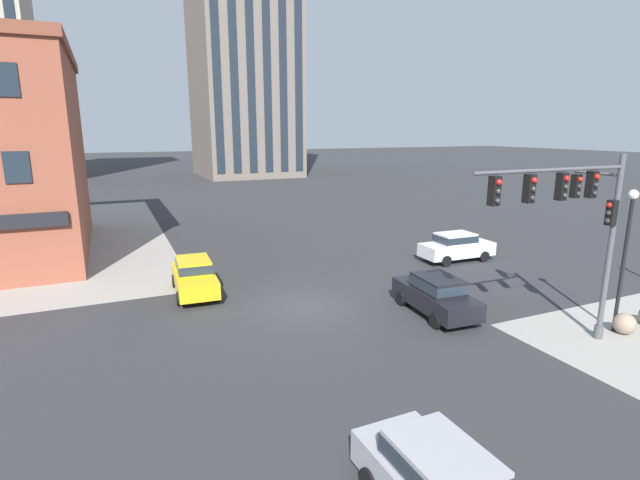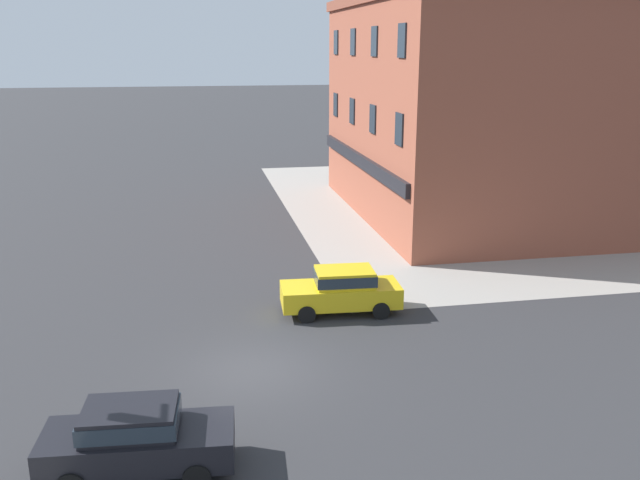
{
  "view_description": "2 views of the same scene",
  "coord_description": "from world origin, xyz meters",
  "px_view_note": "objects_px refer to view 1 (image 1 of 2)",
  "views": [
    {
      "loc": [
        -7.53,
        -18.57,
        7.66
      ],
      "look_at": [
        1.54,
        1.82,
        2.48
      ],
      "focal_mm": 26.81,
      "sensor_mm": 36.0,
      "label": 1
    },
    {
      "loc": [
        19.18,
        -1.54,
        9.6
      ],
      "look_at": [
        -0.15,
        2.11,
        4.02
      ],
      "focal_mm": 38.31,
      "sensor_mm": 36.0,
      "label": 2
    }
  ],
  "objects_px": {
    "car_main_southbound_far": "(456,246)",
    "car_cross_eastbound": "(436,294)",
    "car_main_southbound_near": "(194,275)",
    "bollard_sphere_curb_a": "(624,324)",
    "traffic_signal_main": "(579,215)",
    "street_lamp_corner_near": "(626,245)"
  },
  "relations": [
    {
      "from": "car_main_southbound_far",
      "to": "car_cross_eastbound",
      "type": "xyz_separation_m",
      "value": [
        -6.38,
        -6.46,
        0.0
      ]
    },
    {
      "from": "car_main_southbound_near",
      "to": "car_main_southbound_far",
      "type": "xyz_separation_m",
      "value": [
        15.25,
        -0.38,
        0.0
      ]
    },
    {
      "from": "bollard_sphere_curb_a",
      "to": "car_main_southbound_far",
      "type": "distance_m",
      "value": 11.09
    },
    {
      "from": "traffic_signal_main",
      "to": "car_main_southbound_near",
      "type": "bearing_deg",
      "value": 135.53
    },
    {
      "from": "traffic_signal_main",
      "to": "car_main_southbound_far",
      "type": "bearing_deg",
      "value": 70.01
    },
    {
      "from": "traffic_signal_main",
      "to": "car_cross_eastbound",
      "type": "distance_m",
      "value": 6.3
    },
    {
      "from": "car_cross_eastbound",
      "to": "street_lamp_corner_near",
      "type": "bearing_deg",
      "value": -38.58
    },
    {
      "from": "traffic_signal_main",
      "to": "car_main_southbound_near",
      "type": "distance_m",
      "value": 16.36
    },
    {
      "from": "traffic_signal_main",
      "to": "car_cross_eastbound",
      "type": "height_order",
      "value": "traffic_signal_main"
    },
    {
      "from": "car_main_southbound_near",
      "to": "street_lamp_corner_near",
      "type": "bearing_deg",
      "value": -38.0
    },
    {
      "from": "car_cross_eastbound",
      "to": "traffic_signal_main",
      "type": "bearing_deg",
      "value": -60.06
    },
    {
      "from": "street_lamp_corner_near",
      "to": "car_main_southbound_far",
      "type": "xyz_separation_m",
      "value": [
        1.08,
        10.69,
        -2.53
      ]
    },
    {
      "from": "car_main_southbound_near",
      "to": "car_main_southbound_far",
      "type": "height_order",
      "value": "same"
    },
    {
      "from": "traffic_signal_main",
      "to": "car_main_southbound_far",
      "type": "xyz_separation_m",
      "value": [
        3.91,
        10.75,
        -3.89
      ]
    },
    {
      "from": "traffic_signal_main",
      "to": "car_main_southbound_far",
      "type": "distance_m",
      "value": 12.08
    },
    {
      "from": "street_lamp_corner_near",
      "to": "car_cross_eastbound",
      "type": "bearing_deg",
      "value": 141.42
    },
    {
      "from": "car_main_southbound_near",
      "to": "car_cross_eastbound",
      "type": "xyz_separation_m",
      "value": [
        8.87,
        -6.84,
        0.0
      ]
    },
    {
      "from": "car_cross_eastbound",
      "to": "car_main_southbound_far",
      "type": "bearing_deg",
      "value": 45.33
    },
    {
      "from": "street_lamp_corner_near",
      "to": "car_main_southbound_far",
      "type": "distance_m",
      "value": 11.04
    },
    {
      "from": "bollard_sphere_curb_a",
      "to": "car_main_southbound_far",
      "type": "bearing_deg",
      "value": 84.75
    },
    {
      "from": "car_main_southbound_near",
      "to": "bollard_sphere_curb_a",
      "type": "bearing_deg",
      "value": -38.73
    },
    {
      "from": "traffic_signal_main",
      "to": "car_cross_eastbound",
      "type": "xyz_separation_m",
      "value": [
        -2.47,
        4.29,
        -3.89
      ]
    }
  ]
}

